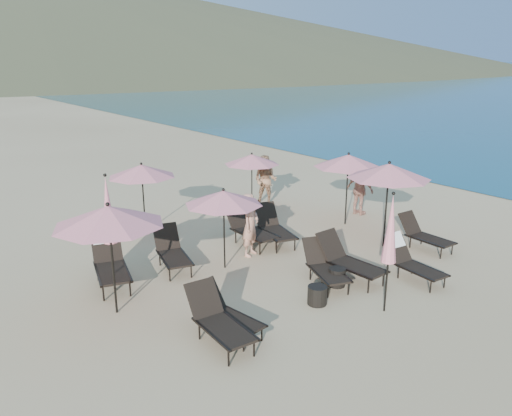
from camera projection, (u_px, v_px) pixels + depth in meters
ground at (361, 282)px, 11.88m from camera, size 800.00×800.00×0.00m
volcanic_headland at (41, 21)px, 278.22m from camera, size 690.00×690.00×55.00m
lounger_0 at (226, 313)px, 9.57m from camera, size 0.85×1.63×0.89m
lounger_1 at (218, 319)px, 9.25m from camera, size 0.70×1.71×0.97m
lounger_2 at (325, 266)px, 11.72m from camera, size 1.12×1.72×0.92m
lounger_3 at (348, 260)px, 11.96m from camera, size 0.78×1.82×1.02m
lounger_4 at (411, 260)px, 11.96m from camera, size 0.70×1.62×0.99m
lounger_5 at (424, 234)px, 13.87m from camera, size 0.64×1.60×0.92m
lounger_6 at (110, 259)px, 11.75m from camera, size 1.11×2.00×1.18m
lounger_7 at (172, 251)px, 12.58m from camera, size 1.01×1.79×0.97m
lounger_8 at (249, 227)px, 14.22m from camera, size 0.73×1.84×1.05m
lounger_9 at (274, 227)px, 14.34m from camera, size 1.10×1.88×1.02m
umbrella_open_0 at (109, 216)px, 9.84m from camera, size 2.23×2.23×2.40m
umbrella_open_1 at (224, 198)px, 12.18m from camera, size 1.94×1.94×2.09m
umbrella_open_2 at (389, 171)px, 13.58m from camera, size 2.28×2.28×2.46m
umbrella_open_3 at (142, 171)px, 14.79m from camera, size 2.02×2.02×2.17m
umbrella_open_4 at (252, 159)px, 17.08m from camera, size 1.91×1.91×2.05m
umbrella_open_5 at (348, 161)px, 15.50m from camera, size 2.17×2.17×2.34m
umbrella_closed_0 at (391, 230)px, 9.99m from camera, size 0.30×0.30×2.60m
umbrella_closed_1 at (108, 211)px, 10.90m from camera, size 0.32×0.32×2.75m
side_table_0 at (317, 295)px, 10.75m from camera, size 0.43×0.43×0.41m
side_table_1 at (337, 277)px, 11.61m from camera, size 0.39×0.39×0.44m
beachgoer_a at (250, 225)px, 13.30m from camera, size 0.75×0.66×1.72m
beachgoer_b at (266, 180)px, 18.06m from camera, size 1.04×1.11×1.81m
beachgoer_c at (360, 190)px, 16.86m from camera, size 0.53×1.06×1.75m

